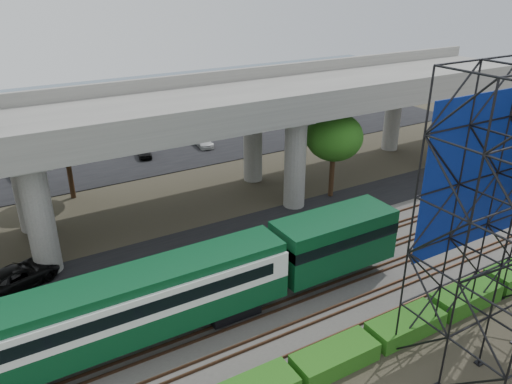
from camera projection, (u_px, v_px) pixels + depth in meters
ground at (273, 325)px, 28.58m from camera, size 140.00×140.00×0.00m
ballast_bed at (256, 305)px, 30.11m from camera, size 90.00×12.00×0.20m
service_road at (197, 245)px, 36.83m from camera, size 90.00×5.00×0.08m
parking_lot at (110, 153)px, 55.33m from camera, size 90.00×18.00×0.08m
harbor_water at (68, 110)px, 72.66m from camera, size 140.00×40.00×0.03m
rail_tracks at (256, 303)px, 30.04m from camera, size 90.00×9.52×0.16m
commuter_train at (155, 298)px, 26.14m from camera, size 29.30×3.06×4.30m
overpass at (145, 123)px, 37.22m from camera, size 80.00×12.00×12.40m
hedge_strip at (335, 357)px, 25.43m from camera, size 34.60×1.80×1.20m
trees at (104, 163)px, 36.88m from camera, size 40.94×16.94×7.69m
suv at (17, 277)px, 31.64m from camera, size 5.82×4.32×1.47m
parked_cars at (107, 149)px, 54.66m from camera, size 38.06×9.37×1.25m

